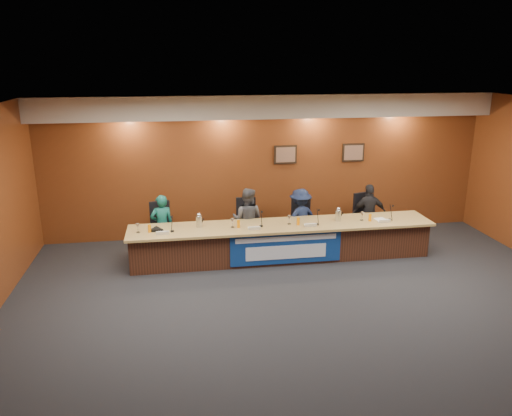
# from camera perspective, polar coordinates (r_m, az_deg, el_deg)

# --- Properties ---
(floor) EXTENTS (10.00, 10.00, 0.00)m
(floor) POSITION_cam_1_polar(r_m,az_deg,el_deg) (8.19, 6.49, -12.06)
(floor) COLOR black
(floor) RESTS_ON ground
(ceiling) EXTENTS (10.00, 8.00, 0.04)m
(ceiling) POSITION_cam_1_polar(r_m,az_deg,el_deg) (7.22, 7.33, 10.80)
(ceiling) COLOR silver
(ceiling) RESTS_ON wall_back
(wall_back) EXTENTS (10.00, 0.04, 3.20)m
(wall_back) POSITION_cam_1_polar(r_m,az_deg,el_deg) (11.32, 1.34, 4.85)
(wall_back) COLOR #642E13
(wall_back) RESTS_ON floor
(soffit) EXTENTS (10.00, 0.50, 0.50)m
(soffit) POSITION_cam_1_polar(r_m,az_deg,el_deg) (10.88, 1.64, 11.55)
(soffit) COLOR beige
(soffit) RESTS_ON wall_back
(dais_body) EXTENTS (6.00, 0.80, 0.70)m
(dais_body) POSITION_cam_1_polar(r_m,az_deg,el_deg) (10.16, 2.95, -3.92)
(dais_body) COLOR #402013
(dais_body) RESTS_ON floor
(dais_top) EXTENTS (6.10, 0.95, 0.05)m
(dais_top) POSITION_cam_1_polar(r_m,az_deg,el_deg) (9.99, 3.04, -2.00)
(dais_top) COLOR #A88649
(dais_top) RESTS_ON dais_body
(banner) EXTENTS (2.20, 0.02, 0.65)m
(banner) POSITION_cam_1_polar(r_m,az_deg,el_deg) (9.78, 3.46, -4.60)
(banner) COLOR navy
(banner) RESTS_ON dais_body
(banner_text_upper) EXTENTS (2.00, 0.01, 0.10)m
(banner_text_upper) POSITION_cam_1_polar(r_m,az_deg,el_deg) (9.69, 3.50, -3.52)
(banner_text_upper) COLOR silver
(banner_text_upper) RESTS_ON banner
(banner_text_lower) EXTENTS (1.60, 0.01, 0.28)m
(banner_text_lower) POSITION_cam_1_polar(r_m,az_deg,el_deg) (9.79, 3.47, -5.06)
(banner_text_lower) COLOR silver
(banner_text_lower) RESTS_ON banner
(wall_photo_left) EXTENTS (0.52, 0.04, 0.42)m
(wall_photo_left) POSITION_cam_1_polar(r_m,az_deg,el_deg) (11.33, 3.38, 6.12)
(wall_photo_left) COLOR black
(wall_photo_left) RESTS_ON wall_back
(wall_photo_right) EXTENTS (0.52, 0.04, 0.42)m
(wall_photo_right) POSITION_cam_1_polar(r_m,az_deg,el_deg) (11.77, 11.05, 6.24)
(wall_photo_right) COLOR black
(wall_photo_right) RESTS_ON wall_back
(panelist_a) EXTENTS (0.53, 0.40, 1.29)m
(panelist_a) POSITION_cam_1_polar(r_m,az_deg,el_deg) (10.41, -10.68, -1.96)
(panelist_a) COLOR #105248
(panelist_a) RESTS_ON floor
(panelist_b) EXTENTS (0.81, 0.73, 1.36)m
(panelist_b) POSITION_cam_1_polar(r_m,az_deg,el_deg) (10.49, -0.99, -1.32)
(panelist_b) COLOR #46464B
(panelist_b) RESTS_ON floor
(panelist_c) EXTENTS (0.95, 0.73, 1.29)m
(panelist_c) POSITION_cam_1_polar(r_m,az_deg,el_deg) (10.72, 5.07, -1.18)
(panelist_c) COLOR #121C38
(panelist_c) RESTS_ON floor
(panelist_d) EXTENTS (0.79, 0.35, 1.33)m
(panelist_d) POSITION_cam_1_polar(r_m,az_deg,el_deg) (11.18, 12.77, -0.68)
(panelist_d) COLOR black
(panelist_d) RESTS_ON floor
(office_chair_a) EXTENTS (0.57, 0.57, 0.08)m
(office_chair_a) POSITION_cam_1_polar(r_m,az_deg,el_deg) (10.56, -10.63, -2.64)
(office_chair_a) COLOR black
(office_chair_a) RESTS_ON floor
(office_chair_b) EXTENTS (0.51, 0.51, 0.08)m
(office_chair_b) POSITION_cam_1_polar(r_m,az_deg,el_deg) (10.65, -1.06, -2.18)
(office_chair_b) COLOR black
(office_chair_b) RESTS_ON floor
(office_chair_c) EXTENTS (0.63, 0.63, 0.08)m
(office_chair_c) POSITION_cam_1_polar(r_m,az_deg,el_deg) (10.86, 4.91, -1.86)
(office_chair_c) COLOR black
(office_chair_c) RESTS_ON floor
(office_chair_d) EXTENTS (0.60, 0.60, 0.08)m
(office_chair_d) POSITION_cam_1_polar(r_m,az_deg,el_deg) (11.32, 12.53, -1.42)
(office_chair_d) COLOR black
(office_chair_d) RESTS_ON floor
(nameplate_a) EXTENTS (0.24, 0.08, 0.10)m
(nameplate_a) POSITION_cam_1_polar(r_m,az_deg,el_deg) (9.52, -10.66, -2.79)
(nameplate_a) COLOR white
(nameplate_a) RESTS_ON dais_top
(microphone_a) EXTENTS (0.07, 0.07, 0.02)m
(microphone_a) POSITION_cam_1_polar(r_m,az_deg,el_deg) (9.68, -9.55, -2.62)
(microphone_a) COLOR black
(microphone_a) RESTS_ON dais_top
(juice_glass_a) EXTENTS (0.06, 0.06, 0.15)m
(juice_glass_a) POSITION_cam_1_polar(r_m,az_deg,el_deg) (9.71, -12.08, -2.31)
(juice_glass_a) COLOR orange
(juice_glass_a) RESTS_ON dais_top
(water_glass_a) EXTENTS (0.08, 0.08, 0.18)m
(water_glass_a) POSITION_cam_1_polar(r_m,az_deg,el_deg) (9.73, -13.35, -2.25)
(water_glass_a) COLOR silver
(water_glass_a) RESTS_ON dais_top
(nameplate_b) EXTENTS (0.24, 0.08, 0.10)m
(nameplate_b) POSITION_cam_1_polar(r_m,az_deg,el_deg) (9.61, -0.16, -2.31)
(nameplate_b) COLOR white
(nameplate_b) RESTS_ON dais_top
(microphone_b) EXTENTS (0.07, 0.07, 0.02)m
(microphone_b) POSITION_cam_1_polar(r_m,az_deg,el_deg) (9.84, 0.59, -2.06)
(microphone_b) COLOR black
(microphone_b) RESTS_ON dais_top
(juice_glass_b) EXTENTS (0.06, 0.06, 0.15)m
(juice_glass_b) POSITION_cam_1_polar(r_m,az_deg,el_deg) (9.76, -2.02, -1.83)
(juice_glass_b) COLOR orange
(juice_glass_b) RESTS_ON dais_top
(water_glass_b) EXTENTS (0.08, 0.08, 0.18)m
(water_glass_b) POSITION_cam_1_polar(r_m,az_deg,el_deg) (9.77, -2.71, -1.72)
(water_glass_b) COLOR silver
(water_glass_b) RESTS_ON dais_top
(nameplate_c) EXTENTS (0.24, 0.08, 0.10)m
(nameplate_c) POSITION_cam_1_polar(r_m,az_deg,el_deg) (9.85, 6.30, -1.92)
(nameplate_c) COLOR white
(nameplate_c) RESTS_ON dais_top
(microphone_c) EXTENTS (0.07, 0.07, 0.02)m
(microphone_c) POSITION_cam_1_polar(r_m,az_deg,el_deg) (10.03, 6.99, -1.82)
(microphone_c) COLOR black
(microphone_c) RESTS_ON dais_top
(juice_glass_c) EXTENTS (0.06, 0.06, 0.15)m
(juice_glass_c) POSITION_cam_1_polar(r_m,az_deg,el_deg) (9.94, 4.85, -1.53)
(juice_glass_c) COLOR orange
(juice_glass_c) RESTS_ON dais_top
(water_glass_c) EXTENTS (0.08, 0.08, 0.18)m
(water_glass_c) POSITION_cam_1_polar(r_m,az_deg,el_deg) (9.97, 3.81, -1.36)
(water_glass_c) COLOR silver
(water_glass_c) RESTS_ON dais_top
(nameplate_d) EXTENTS (0.24, 0.08, 0.10)m
(nameplate_d) POSITION_cam_1_polar(r_m,az_deg,el_deg) (10.37, 14.50, -1.43)
(nameplate_d) COLOR white
(nameplate_d) RESTS_ON dais_top
(microphone_d) EXTENTS (0.07, 0.07, 0.02)m
(microphone_d) POSITION_cam_1_polar(r_m,az_deg,el_deg) (10.59, 15.04, -1.28)
(microphone_d) COLOR black
(microphone_d) RESTS_ON dais_top
(juice_glass_d) EXTENTS (0.06, 0.06, 0.15)m
(juice_glass_d) POSITION_cam_1_polar(r_m,az_deg,el_deg) (10.40, 12.90, -1.08)
(juice_glass_d) COLOR orange
(juice_glass_d) RESTS_ON dais_top
(water_glass_d) EXTENTS (0.08, 0.08, 0.18)m
(water_glass_d) POSITION_cam_1_polar(r_m,az_deg,el_deg) (10.40, 12.03, -0.93)
(water_glass_d) COLOR silver
(water_glass_d) RESTS_ON dais_top
(carafe_left) EXTENTS (0.12, 0.12, 0.22)m
(carafe_left) POSITION_cam_1_polar(r_m,az_deg,el_deg) (9.84, -6.53, -1.55)
(carafe_left) COLOR silver
(carafe_left) RESTS_ON dais_top
(carafe_right) EXTENTS (0.12, 0.12, 0.22)m
(carafe_right) POSITION_cam_1_polar(r_m,az_deg,el_deg) (10.28, 9.37, -0.86)
(carafe_right) COLOR silver
(carafe_right) RESTS_ON dais_top
(speakerphone) EXTENTS (0.32, 0.32, 0.05)m
(speakerphone) POSITION_cam_1_polar(r_m,az_deg,el_deg) (9.78, -11.34, -2.43)
(speakerphone) COLOR black
(speakerphone) RESTS_ON dais_top
(paper_stack) EXTENTS (0.26, 0.33, 0.01)m
(paper_stack) POSITION_cam_1_polar(r_m,az_deg,el_deg) (10.55, 14.15, -1.32)
(paper_stack) COLOR white
(paper_stack) RESTS_ON dais_top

